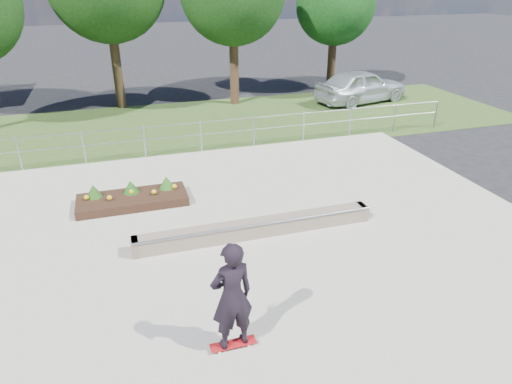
# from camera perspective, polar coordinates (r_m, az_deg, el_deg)

# --- Properties ---
(ground) EXTENTS (120.00, 120.00, 0.00)m
(ground) POSITION_cam_1_polar(r_m,az_deg,el_deg) (10.37, 1.45, -9.07)
(ground) COLOR black
(ground) RESTS_ON ground
(grass_verge) EXTENTS (30.00, 8.00, 0.02)m
(grass_verge) POSITION_cam_1_polar(r_m,az_deg,el_deg) (20.15, -8.75, 8.22)
(grass_verge) COLOR #2C451B
(grass_verge) RESTS_ON ground
(concrete_slab) EXTENTS (15.00, 15.00, 0.06)m
(concrete_slab) POSITION_cam_1_polar(r_m,az_deg,el_deg) (10.35, 1.45, -8.93)
(concrete_slab) COLOR #A19D8F
(concrete_slab) RESTS_ON ground
(fence) EXTENTS (20.06, 0.06, 1.20)m
(fence) POSITION_cam_1_polar(r_m,az_deg,el_deg) (16.62, -6.92, 7.38)
(fence) COLOR gray
(fence) RESTS_ON ground
(tree_far_right) EXTENTS (4.20, 4.20, 6.60)m
(tree_far_right) POSITION_cam_1_polar(r_m,az_deg,el_deg) (26.40, 9.90, 22.07)
(tree_far_right) COLOR black
(tree_far_right) RESTS_ON ground
(grind_ledge) EXTENTS (6.00, 0.44, 0.43)m
(grind_ledge) POSITION_cam_1_polar(r_m,az_deg,el_deg) (11.23, 0.04, -4.52)
(grind_ledge) COLOR #695B4D
(grind_ledge) RESTS_ON concrete_slab
(planter_bed) EXTENTS (3.00, 1.20, 0.61)m
(planter_bed) POSITION_cam_1_polar(r_m,az_deg,el_deg) (13.25, -15.21, -0.65)
(planter_bed) COLOR black
(planter_bed) RESTS_ON concrete_slab
(skateboarder) EXTENTS (0.80, 0.59, 2.09)m
(skateboarder) POSITION_cam_1_polar(r_m,az_deg,el_deg) (7.63, -3.04, -12.93)
(skateboarder) COLOR silver
(skateboarder) RESTS_ON concrete_slab
(parked_car) EXTENTS (5.21, 2.98, 1.67)m
(parked_car) POSITION_cam_1_polar(r_m,az_deg,el_deg) (24.20, 13.00, 12.79)
(parked_car) COLOR silver
(parked_car) RESTS_ON ground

